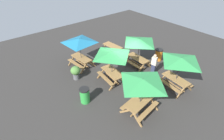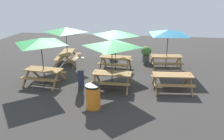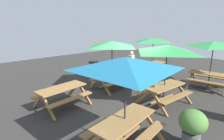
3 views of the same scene
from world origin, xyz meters
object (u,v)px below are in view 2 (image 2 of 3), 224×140
picnic_table_2 (112,47)px  picnic_table_1 (168,35)px  picnic_table_5 (172,78)px  trash_bin_green (112,50)px  picnic_table_0 (116,36)px  trash_bin_orange (93,97)px  potted_plant_0 (146,53)px  picnic_table_4 (41,45)px  person_standing (81,69)px  picnic_table_3 (66,32)px

picnic_table_2 → picnic_table_1: bearing=-129.1°
picnic_table_5 → trash_bin_green: size_ratio=1.95×
trash_bin_green → picnic_table_0: bearing=102.3°
picnic_table_2 → trash_bin_orange: bearing=78.1°
trash_bin_orange → potted_plant_0: (-2.04, -6.51, 0.10)m
picnic_table_1 → potted_plant_0: (1.18, -1.18, -1.40)m
picnic_table_4 → trash_bin_green: 6.03m
picnic_table_5 → trash_bin_green: trash_bin_green is taller
picnic_table_1 → picnic_table_2: (2.77, 3.33, 0.00)m
trash_bin_orange → person_standing: size_ratio=0.59×
picnic_table_0 → trash_bin_orange: 4.96m
picnic_table_1 → person_standing: size_ratio=1.69×
picnic_table_4 → picnic_table_5: bearing=-173.0°
picnic_table_3 → potted_plant_0: picnic_table_3 is taller
picnic_table_3 → trash_bin_green: (-2.60, -1.92, -1.49)m
potted_plant_0 → picnic_table_2: bearing=70.6°
trash_bin_orange → picnic_table_1: bearing=-121.1°
picnic_table_0 → trash_bin_green: picnic_table_0 is taller
picnic_table_2 → picnic_table_3: bearing=-44.2°
picnic_table_5 → trash_bin_orange: bearing=29.1°
picnic_table_0 → picnic_table_4: 4.18m
picnic_table_2 → picnic_table_5: (-2.78, -0.19, -1.43)m
picnic_table_2 → picnic_table_4: same height
picnic_table_3 → picnic_table_4: bearing=-8.2°
picnic_table_0 → picnic_table_1: size_ratio=0.83×
picnic_table_1 → picnic_table_5: size_ratio=1.47×
potted_plant_0 → picnic_table_0: bearing=45.2°
picnic_table_0 → potted_plant_0: picnic_table_0 is taller
picnic_table_0 → potted_plant_0: bearing=-129.0°
trash_bin_orange → picnic_table_3: bearing=-61.5°
picnic_table_3 → picnic_table_4: (0.05, 3.30, 0.00)m
picnic_table_1 → trash_bin_green: bearing=-34.4°
picnic_table_2 → picnic_table_0: bearing=-85.3°
picnic_table_5 → potted_plant_0: size_ratio=1.91×
person_standing → picnic_table_3: bearing=106.0°
picnic_table_1 → person_standing: bearing=32.6°
picnic_table_3 → picnic_table_1: bearing=82.7°
picnic_table_4 → picnic_table_1: bearing=-146.3°
picnic_table_0 → person_standing: bearing=70.6°
picnic_table_3 → picnic_table_4: same height
trash_bin_orange → picnic_table_0: bearing=-93.1°
picnic_table_5 → trash_bin_orange: trash_bin_orange is taller
picnic_table_2 → person_standing: (1.50, 0.06, -1.10)m
picnic_table_5 → picnic_table_0: bearing=-45.4°
picnic_table_4 → trash_bin_orange: (-2.94, 2.03, -1.49)m
picnic_table_0 → picnic_table_4: (3.20, 2.69, 0.00)m
trash_bin_orange → trash_bin_green: (0.29, -7.24, 0.00)m
trash_bin_orange → picnic_table_5: bearing=-145.8°
trash_bin_green → potted_plant_0: bearing=162.5°
picnic_table_2 → picnic_table_5: 3.13m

